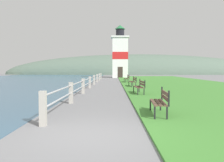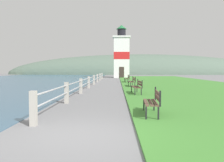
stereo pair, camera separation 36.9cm
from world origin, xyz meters
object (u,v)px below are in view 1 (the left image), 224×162
at_px(park_bench_near, 161,100).
at_px(park_bench_by_lighthouse, 127,78).
at_px(park_bench_midway, 140,86).
at_px(park_bench_far, 133,81).
at_px(lighthouse, 120,55).

xyz_separation_m(park_bench_near, park_bench_by_lighthouse, (0.03, 21.08, 0.00)).
xyz_separation_m(park_bench_midway, park_bench_far, (0.09, 6.54, -0.00)).
bearing_deg(park_bench_far, park_bench_near, 86.05).
height_order(park_bench_far, lighthouse, lighthouse).
bearing_deg(park_bench_midway, park_bench_by_lighthouse, -92.67).
bearing_deg(park_bench_near, park_bench_far, -86.89).
distance_m(park_bench_far, park_bench_by_lighthouse, 7.26).
xyz_separation_m(park_bench_near, park_bench_far, (0.17, 13.82, 0.00)).
xyz_separation_m(park_bench_far, park_bench_by_lighthouse, (-0.14, 7.26, 0.00)).
height_order(park_bench_midway, park_bench_far, same).
relative_size(park_bench_near, park_bench_midway, 0.86).
relative_size(park_bench_midway, park_bench_by_lighthouse, 1.00).
distance_m(park_bench_by_lighthouse, lighthouse, 17.58).
distance_m(park_bench_near, park_bench_by_lighthouse, 21.08).
relative_size(park_bench_by_lighthouse, lighthouse, 0.20).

